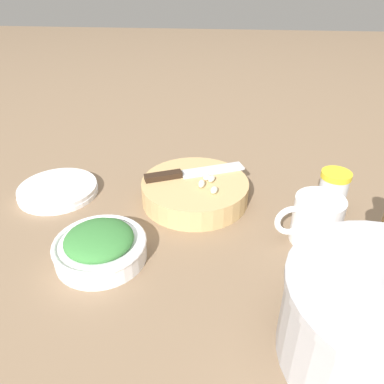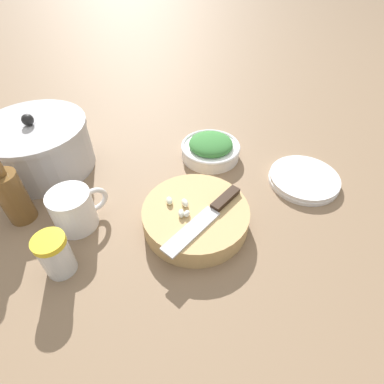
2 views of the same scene
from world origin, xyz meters
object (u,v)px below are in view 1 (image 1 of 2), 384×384
at_px(plate_stack, 58,190).
at_px(coffee_mug, 315,220).
at_px(chef_knife, 189,173).
at_px(garlic_cloves, 209,183).
at_px(herb_bowl, 100,246).
at_px(cutting_board, 195,191).
at_px(spice_jar, 333,192).

bearing_deg(plate_stack, coffee_mug, 168.16).
height_order(chef_knife, plate_stack, chef_knife).
distance_m(garlic_cloves, herb_bowl, 0.26).
distance_m(cutting_board, coffee_mug, 0.26).
bearing_deg(garlic_cloves, coffee_mug, 153.58).
bearing_deg(plate_stack, garlic_cloves, 177.71).
relative_size(cutting_board, plate_stack, 1.31).
height_order(coffee_mug, plate_stack, coffee_mug).
distance_m(herb_bowl, spice_jar, 0.48).
xyz_separation_m(chef_knife, plate_stack, (0.30, 0.03, -0.04)).
xyz_separation_m(chef_knife, herb_bowl, (0.13, 0.23, -0.03)).
relative_size(garlic_cloves, coffee_mug, 0.58).
height_order(cutting_board, garlic_cloves, garlic_cloves).
relative_size(herb_bowl, coffee_mug, 1.31).
xyz_separation_m(cutting_board, coffee_mug, (-0.24, 0.12, 0.02)).
distance_m(spice_jar, coffee_mug, 0.12).
bearing_deg(coffee_mug, cutting_board, -26.48).
xyz_separation_m(cutting_board, chef_knife, (0.02, -0.03, 0.03)).
relative_size(garlic_cloves, spice_jar, 0.78).
relative_size(spice_jar, plate_stack, 0.52).
bearing_deg(herb_bowl, cutting_board, -126.29).
xyz_separation_m(coffee_mug, plate_stack, (0.55, -0.12, -0.04)).
distance_m(cutting_board, herb_bowl, 0.26).
bearing_deg(chef_knife, garlic_cloves, 23.80).
bearing_deg(garlic_cloves, plate_stack, -2.29).
xyz_separation_m(spice_jar, coffee_mug, (0.05, 0.10, -0.00)).
bearing_deg(coffee_mug, plate_stack, -11.84).
distance_m(chef_knife, spice_jar, 0.31).
height_order(garlic_cloves, plate_stack, garlic_cloves).
distance_m(chef_knife, coffee_mug, 0.29).
relative_size(cutting_board, spice_jar, 2.50).
height_order(spice_jar, plate_stack, spice_jar).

